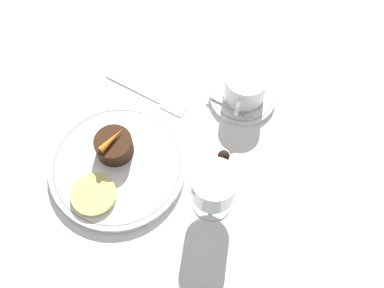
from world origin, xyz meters
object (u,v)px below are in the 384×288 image
(wine_glass, at_px, (214,187))
(dessert_cake, at_px, (114,146))
(dinner_plate, at_px, (118,165))
(coffee_cup, at_px, (245,87))
(fork, at_px, (153,98))

(wine_glass, bearing_deg, dessert_cake, -100.15)
(dinner_plate, xyz_separation_m, dessert_cake, (-0.02, -0.01, 0.02))
(wine_glass, bearing_deg, coffee_cup, -178.12)
(dinner_plate, distance_m, fork, 0.16)
(wine_glass, xyz_separation_m, dessert_cake, (-0.03, -0.19, -0.04))
(dinner_plate, xyz_separation_m, fork, (-0.16, 0.01, -0.01))
(wine_glass, height_order, fork, wine_glass)
(dinner_plate, relative_size, dessert_cake, 3.67)
(dinner_plate, height_order, fork, dinner_plate)
(coffee_cup, bearing_deg, dessert_cake, -44.48)
(dinner_plate, distance_m, dessert_cake, 0.04)
(fork, relative_size, dessert_cake, 2.66)
(coffee_cup, height_order, wine_glass, wine_glass)
(coffee_cup, bearing_deg, fork, -71.25)
(wine_glass, relative_size, dessert_cake, 1.66)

